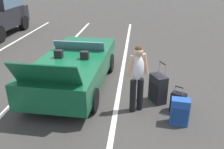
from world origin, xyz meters
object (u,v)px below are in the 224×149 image
Objects in this scene: suitcase_small_carryon at (178,102)px; traveler_person at (137,76)px; convertible_car at (77,65)px; suitcase_large_black at (158,89)px; suitcase_medium_bright at (180,112)px.

suitcase_small_carryon is 0.43× the size of traveler_person.
convertible_car is 6.10× the size of suitcase_small_carryon.
suitcase_large_black is 1.73× the size of suitcase_medium_bright.
suitcase_medium_bright is (-1.83, -2.75, -0.28)m from convertible_car.
traveler_person reaches higher than suitcase_medium_bright.
suitcase_medium_bright is at bearing -147.86° from traveler_person.
convertible_car is 3.32m from suitcase_medium_bright.
traveler_person reaches higher than suitcase_large_black.
convertible_car is at bearing -116.12° from suitcase_medium_bright.
traveler_person is (-1.36, -1.79, 0.34)m from convertible_car.
convertible_car is 2.28m from traveler_person.
convertible_car reaches higher than suitcase_small_carryon.
suitcase_large_black is 1.53× the size of suitcase_small_carryon.
suitcase_large_black is at bearing -107.69° from convertible_car.
traveler_person is (-0.49, 0.54, 0.56)m from suitcase_large_black.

